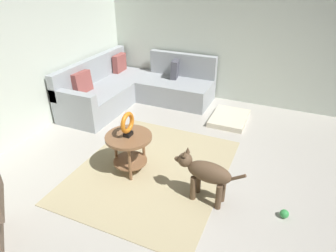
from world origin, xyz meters
The scene contains 9 objects.
ground_plane centered at (0.00, 0.00, -0.05)m, with size 6.00×6.00×0.10m, color #B7B2A8.
wall_right centered at (2.94, 0.00, 1.35)m, with size 0.12×6.00×2.70m, color silver.
area_rug centered at (0.15, 0.70, 0.01)m, with size 2.30×1.90×0.01m, color tan.
sectional_couch centered at (1.99, 2.01, 0.29)m, with size 2.20×2.25×0.88m.
side_table centered at (0.03, 0.97, 0.42)m, with size 0.60×0.60×0.54m.
torus_sculpture centered at (0.03, 0.97, 0.71)m, with size 0.28×0.08×0.33m.
dog_bed_mat centered at (1.98, 0.08, 0.04)m, with size 0.80×0.60×0.09m, color beige.
dog centered at (-0.10, -0.10, 0.38)m, with size 0.26×0.85×0.63m.
dog_toy_ball centered at (-0.03, -1.01, 0.05)m, with size 0.10×0.10×0.10m, color green.
Camera 1 is at (-2.70, -0.78, 2.46)m, focal length 31.46 mm.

